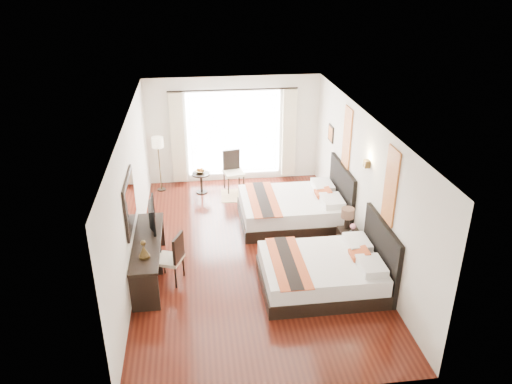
{
  "coord_description": "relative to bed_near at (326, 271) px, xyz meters",
  "views": [
    {
      "loc": [
        -1.02,
        -8.71,
        5.42
      ],
      "look_at": [
        0.16,
        0.43,
        1.13
      ],
      "focal_mm": 35.0,
      "sensor_mm": 36.0,
      "label": 1
    }
  ],
  "objects": [
    {
      "name": "floor_lamp",
      "position": [
        -3.15,
        4.66,
        0.89
      ],
      "size": [
        0.29,
        0.29,
        1.44
      ],
      "color": "black",
      "rests_on": "floor"
    },
    {
      "name": "wall_headboard",
      "position": [
        1.04,
        1.38,
        1.08
      ],
      "size": [
        0.01,
        7.5,
        2.8
      ],
      "primitive_type": "cube",
      "color": "silver",
      "rests_on": "floor"
    },
    {
      "name": "window_glass",
      "position": [
        -1.2,
        5.11,
        0.98
      ],
      "size": [
        2.4,
        0.02,
        2.2
      ],
      "primitive_type": "cube",
      "color": "white",
      "rests_on": "wall_window"
    },
    {
      "name": "jute_rug",
      "position": [
        -1.06,
        4.05,
        -0.32
      ],
      "size": [
        1.19,
        0.84,
        0.01
      ],
      "primitive_type": "cube",
      "rotation": [
        0.0,
        0.0,
        -0.05
      ],
      "color": "tan",
      "rests_on": "floor"
    },
    {
      "name": "side_table",
      "position": [
        -2.12,
        4.37,
        -0.06
      ],
      "size": [
        0.46,
        0.46,
        0.53
      ],
      "primitive_type": "cylinder",
      "color": "black",
      "rests_on": "floor"
    },
    {
      "name": "art_panel_far",
      "position": [
        1.03,
        2.53,
        1.63
      ],
      "size": [
        0.03,
        0.5,
        1.35
      ],
      "primitive_type": "cube",
      "color": "maroon",
      "rests_on": "wall_headboard"
    },
    {
      "name": "wall_entry",
      "position": [
        -1.2,
        -2.37,
        1.08
      ],
      "size": [
        4.5,
        0.01,
        2.8
      ],
      "primitive_type": "cube",
      "color": "silver",
      "rests_on": "floor"
    },
    {
      "name": "fruit_bowl",
      "position": [
        -2.14,
        4.4,
        0.24
      ],
      "size": [
        0.27,
        0.27,
        0.06
      ],
      "primitive_type": "imported",
      "rotation": [
        0.0,
        0.0,
        -0.16
      ],
      "color": "#4D2D1B",
      "rests_on": "side_table"
    },
    {
      "name": "floor",
      "position": [
        -1.2,
        1.38,
        -0.33
      ],
      "size": [
        4.5,
        7.5,
        0.01
      ],
      "primitive_type": "cube",
      "color": "#37100A",
      "rests_on": "ground"
    },
    {
      "name": "nightstand",
      "position": [
        0.77,
        1.11,
        -0.08
      ],
      "size": [
        0.4,
        0.49,
        0.48
      ],
      "primitive_type": "cube",
      "color": "black",
      "rests_on": "floor"
    },
    {
      "name": "table_lamp",
      "position": [
        0.74,
        1.24,
        0.46
      ],
      "size": [
        0.26,
        0.26,
        0.42
      ],
      "color": "black",
      "rests_on": "nightstand"
    },
    {
      "name": "console_desk",
      "position": [
        -3.19,
        0.77,
        0.06
      ],
      "size": [
        0.5,
        2.2,
        0.76
      ],
      "primitive_type": "cube",
      "color": "black",
      "rests_on": "floor"
    },
    {
      "name": "window_chair",
      "position": [
        -1.29,
        4.43,
        -0.01
      ],
      "size": [
        0.56,
        0.56,
        1.03
      ],
      "rotation": [
        0.0,
        0.0,
        -1.37
      ],
      "color": "beige",
      "rests_on": "floor"
    },
    {
      "name": "wall_desk",
      "position": [
        -3.45,
        1.38,
        1.08
      ],
      "size": [
        0.01,
        7.5,
        2.8
      ],
      "primitive_type": "cube",
      "color": "silver",
      "rests_on": "floor"
    },
    {
      "name": "wall_window",
      "position": [
        -1.2,
        5.12,
        1.08
      ],
      "size": [
        4.5,
        0.01,
        2.8
      ],
      "primitive_type": "cube",
      "color": "silver",
      "rests_on": "floor"
    },
    {
      "name": "bronze_figurine",
      "position": [
        -3.19,
        0.19,
        0.58
      ],
      "size": [
        0.24,
        0.24,
        0.29
      ],
      "primitive_type": null,
      "rotation": [
        0.0,
        0.0,
        0.23
      ],
      "color": "#433217",
      "rests_on": "console_desk"
    },
    {
      "name": "ceiling",
      "position": [
        -1.2,
        1.38,
        2.47
      ],
      "size": [
        4.5,
        7.5,
        0.02
      ],
      "primitive_type": "cube",
      "color": "white",
      "rests_on": "wall_headboard"
    },
    {
      "name": "desk_chair",
      "position": [
        -2.79,
        0.54,
        -0.02
      ],
      "size": [
        0.59,
        0.59,
        0.98
      ],
      "rotation": [
        0.0,
        0.0,
        2.77
      ],
      "color": "beige",
      "rests_on": "floor"
    },
    {
      "name": "mirror_frame",
      "position": [
        -3.42,
        0.77,
        1.23
      ],
      "size": [
        0.04,
        1.25,
        0.95
      ],
      "primitive_type": "cube",
      "color": "black",
      "rests_on": "wall_desk"
    },
    {
      "name": "drape_left",
      "position": [
        -2.65,
        5.01,
        0.96
      ],
      "size": [
        0.35,
        0.14,
        2.35
      ],
      "primitive_type": "cube",
      "color": "beige",
      "rests_on": "floor"
    },
    {
      "name": "vase",
      "position": [
        0.78,
        0.97,
        0.25
      ],
      "size": [
        0.16,
        0.16,
        0.13
      ],
      "primitive_type": "imported",
      "rotation": [
        0.0,
        0.0,
        -0.34
      ],
      "color": "black",
      "rests_on": "nightstand"
    },
    {
      "name": "mirror_glass",
      "position": [
        -3.4,
        0.77,
        1.23
      ],
      "size": [
        0.01,
        1.12,
        0.82
      ],
      "primitive_type": "cube",
      "color": "white",
      "rests_on": "mirror_frame"
    },
    {
      "name": "sheer_curtain",
      "position": [
        -1.2,
        5.05,
        0.98
      ],
      "size": [
        2.3,
        0.02,
        2.1
      ],
      "primitive_type": "cube",
      "color": "white",
      "rests_on": "wall_window"
    },
    {
      "name": "bed_near",
      "position": [
        0.0,
        0.0,
        0.0
      ],
      "size": [
        2.2,
        1.72,
        1.24
      ],
      "color": "black",
      "rests_on": "floor"
    },
    {
      "name": "art_panel_near",
      "position": [
        1.03,
        0.0,
        1.63
      ],
      "size": [
        0.03,
        0.5,
        1.35
      ],
      "primitive_type": "cube",
      "color": "maroon",
      "rests_on": "wall_headboard"
    },
    {
      "name": "wall_sconce",
      "position": [
        0.99,
        1.11,
        1.6
      ],
      "size": [
        0.1,
        0.14,
        0.14
      ],
      "primitive_type": "cube",
      "color": "#433217",
      "rests_on": "wall_headboard"
    },
    {
      "name": "drape_right",
      "position": [
        0.25,
        5.01,
        0.96
      ],
      "size": [
        0.35,
        0.14,
        2.35
      ],
      "primitive_type": "cube",
      "color": "beige",
      "rests_on": "floor"
    },
    {
      "name": "television",
      "position": [
        -3.17,
        1.32,
        0.69
      ],
      "size": [
        0.19,
        0.88,
        0.5
      ],
      "primitive_type": "imported",
      "rotation": [
        0.0,
        0.0,
        1.65
      ],
      "color": "black",
      "rests_on": "console_desk"
    },
    {
      "name": "bed_far",
      "position": [
        -0.06,
        2.53,
        0.02
      ],
      "size": [
        2.33,
        1.81,
        1.31
      ],
      "color": "black",
      "rests_on": "floor"
    }
  ]
}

